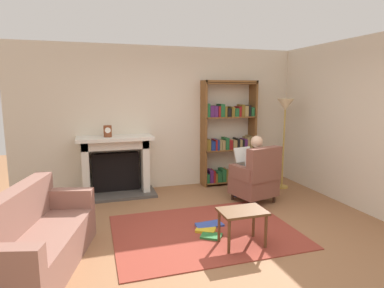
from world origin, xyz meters
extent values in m
plane|color=#936340|center=(0.00, 0.00, 0.00)|extent=(14.00, 14.00, 0.00)
cube|color=beige|center=(0.00, 2.55, 1.35)|extent=(5.60, 0.10, 2.70)
cube|color=beige|center=(2.65, 1.25, 1.35)|extent=(0.10, 5.20, 2.70)
cube|color=maroon|center=(0.00, 0.30, 0.01)|extent=(2.40, 1.80, 0.01)
cube|color=#4C4742|center=(-1.01, 2.18, 0.03)|extent=(1.36, 0.64, 0.05)
cube|color=black|center=(-1.01, 2.40, 0.40)|extent=(0.84, 0.20, 0.70)
cube|color=silver|center=(-1.52, 2.28, 0.51)|extent=(0.12, 0.44, 1.02)
cube|color=silver|center=(-0.49, 2.28, 0.51)|extent=(0.12, 0.44, 1.02)
cube|color=silver|center=(-1.01, 2.28, 0.94)|extent=(1.16, 0.44, 0.16)
cube|color=silver|center=(-1.01, 2.22, 1.05)|extent=(1.32, 0.56, 0.06)
cylinder|color=brown|center=(-1.13, 2.20, 1.18)|extent=(0.14, 0.14, 0.20)
cylinder|color=white|center=(-1.13, 2.14, 1.20)|extent=(0.10, 0.01, 0.10)
cube|color=brown|center=(0.69, 2.34, 1.04)|extent=(0.04, 0.32, 2.07)
cube|color=brown|center=(1.74, 2.34, 1.04)|extent=(0.04, 0.32, 2.07)
cube|color=brown|center=(1.22, 2.34, 2.05)|extent=(1.09, 0.32, 0.04)
cube|color=brown|center=(1.22, 2.34, 0.06)|extent=(1.05, 0.32, 0.02)
cube|color=#1E592D|center=(0.75, 2.33, 0.16)|extent=(0.06, 0.26, 0.18)
cube|color=#4C1E59|center=(0.82, 2.33, 0.19)|extent=(0.07, 0.26, 0.24)
cube|color=maroon|center=(0.88, 2.33, 0.19)|extent=(0.04, 0.26, 0.24)
cube|color=brown|center=(0.93, 2.33, 0.16)|extent=(0.04, 0.26, 0.18)
cube|color=#1E592D|center=(0.99, 2.33, 0.17)|extent=(0.08, 0.26, 0.20)
cube|color=#1E592D|center=(1.09, 2.33, 0.20)|extent=(0.08, 0.26, 0.25)
cube|color=brown|center=(1.16, 2.33, 0.19)|extent=(0.06, 0.26, 0.24)
cube|color=brown|center=(1.24, 2.33, 0.17)|extent=(0.09, 0.26, 0.19)
cube|color=maroon|center=(1.32, 2.33, 0.17)|extent=(0.04, 0.26, 0.21)
cube|color=#997F4C|center=(1.37, 2.33, 0.18)|extent=(0.07, 0.26, 0.22)
cube|color=maroon|center=(1.44, 2.33, 0.18)|extent=(0.05, 0.26, 0.22)
cube|color=#997F4C|center=(1.50, 2.33, 0.18)|extent=(0.04, 0.26, 0.22)
cube|color=navy|center=(1.54, 2.33, 0.19)|extent=(0.04, 0.26, 0.24)
cube|color=navy|center=(1.61, 2.33, 0.18)|extent=(0.08, 0.26, 0.21)
cube|color=#1E592D|center=(1.70, 2.33, 0.15)|extent=(0.07, 0.26, 0.16)
cube|color=brown|center=(1.22, 2.34, 0.71)|extent=(1.05, 0.32, 0.02)
cube|color=brown|center=(0.76, 2.33, 0.83)|extent=(0.08, 0.26, 0.22)
cube|color=navy|center=(0.85, 2.33, 0.81)|extent=(0.09, 0.26, 0.18)
cube|color=maroon|center=(0.91, 2.33, 0.83)|extent=(0.04, 0.26, 0.21)
cube|color=navy|center=(0.96, 2.33, 0.82)|extent=(0.04, 0.26, 0.20)
cube|color=#997F4C|center=(1.01, 2.33, 0.82)|extent=(0.04, 0.26, 0.20)
cube|color=#997F4C|center=(1.07, 2.33, 0.82)|extent=(0.07, 0.26, 0.19)
cube|color=#1E592D|center=(1.15, 2.33, 0.84)|extent=(0.07, 0.26, 0.23)
cube|color=maroon|center=(1.22, 2.33, 0.82)|extent=(0.07, 0.26, 0.19)
cube|color=#997F4C|center=(1.31, 2.33, 0.81)|extent=(0.08, 0.26, 0.18)
cube|color=black|center=(1.38, 2.33, 0.83)|extent=(0.04, 0.26, 0.21)
cube|color=#997F4C|center=(1.44, 2.33, 0.82)|extent=(0.05, 0.26, 0.19)
cube|color=black|center=(1.49, 2.33, 0.81)|extent=(0.04, 0.26, 0.18)
cube|color=#4C1E59|center=(1.55, 2.33, 0.82)|extent=(0.06, 0.26, 0.19)
cube|color=#997F4C|center=(1.61, 2.33, 0.83)|extent=(0.05, 0.26, 0.22)
cube|color=#997F4C|center=(1.67, 2.33, 0.85)|extent=(0.04, 0.26, 0.25)
cube|color=brown|center=(1.22, 2.34, 1.36)|extent=(1.05, 0.32, 0.02)
cube|color=#1E592D|center=(0.75, 2.33, 1.50)|extent=(0.05, 0.26, 0.26)
cube|color=#4C1E59|center=(0.82, 2.33, 1.48)|extent=(0.08, 0.26, 0.21)
cube|color=#4C1E59|center=(0.90, 2.33, 1.48)|extent=(0.08, 0.26, 0.21)
cube|color=maroon|center=(0.97, 2.33, 1.48)|extent=(0.04, 0.26, 0.20)
cube|color=#1E592D|center=(1.04, 2.33, 1.50)|extent=(0.08, 0.26, 0.25)
cube|color=brown|center=(1.10, 2.33, 1.47)|extent=(0.04, 0.26, 0.20)
cube|color=black|center=(1.17, 2.33, 1.46)|extent=(0.08, 0.26, 0.16)
cube|color=brown|center=(1.25, 2.33, 1.47)|extent=(0.06, 0.26, 0.19)
cube|color=#1E592D|center=(1.34, 2.33, 1.45)|extent=(0.09, 0.26, 0.16)
cube|color=maroon|center=(1.41, 2.33, 1.47)|extent=(0.05, 0.26, 0.20)
cube|color=brown|center=(1.47, 2.33, 1.49)|extent=(0.06, 0.26, 0.23)
cube|color=#997F4C|center=(1.54, 2.33, 1.48)|extent=(0.07, 0.26, 0.21)
cube|color=black|center=(1.61, 2.33, 1.48)|extent=(0.05, 0.26, 0.22)
cube|color=#1E592D|center=(1.68, 2.33, 1.46)|extent=(0.07, 0.26, 0.17)
cube|color=brown|center=(1.22, 2.34, 2.01)|extent=(1.05, 0.32, 0.02)
cylinder|color=#331E14|center=(1.39, 1.51, 0.06)|extent=(0.05, 0.05, 0.12)
cylinder|color=#331E14|center=(0.89, 1.38, 0.06)|extent=(0.05, 0.05, 0.12)
cylinder|color=#331E14|center=(1.51, 1.04, 0.06)|extent=(0.05, 0.05, 0.12)
cylinder|color=#331E14|center=(1.01, 0.91, 0.06)|extent=(0.05, 0.05, 0.12)
cube|color=brown|center=(1.20, 1.21, 0.27)|extent=(0.77, 0.74, 0.30)
cube|color=brown|center=(1.26, 0.98, 0.70)|extent=(0.66, 0.32, 0.55)
cube|color=brown|center=(1.46, 1.28, 0.53)|extent=(0.25, 0.55, 0.22)
cube|color=brown|center=(0.94, 1.14, 0.53)|extent=(0.25, 0.55, 0.22)
cube|color=silver|center=(1.21, 1.16, 0.67)|extent=(0.36, 0.27, 0.50)
sphere|color=#D8AD8C|center=(1.21, 1.16, 1.04)|extent=(0.20, 0.20, 0.20)
cube|color=#191E3F|center=(1.24, 1.38, 0.47)|extent=(0.22, 0.42, 0.12)
cube|color=#191E3F|center=(1.08, 1.34, 0.47)|extent=(0.22, 0.42, 0.12)
cylinder|color=#191E3F|center=(1.19, 1.56, 0.21)|extent=(0.10, 0.10, 0.42)
cylinder|color=#191E3F|center=(1.04, 1.52, 0.21)|extent=(0.10, 0.10, 0.42)
cube|color=white|center=(1.13, 1.48, 0.77)|extent=(0.38, 0.20, 0.25)
cube|color=#8C5F52|center=(-1.95, -0.07, 0.20)|extent=(1.11, 1.82, 0.40)
cube|color=#8C5F52|center=(-2.21, 0.00, 0.62)|extent=(0.63, 1.69, 0.45)
cube|color=#8C5F52|center=(-1.75, 0.68, 0.52)|extent=(0.72, 0.33, 0.24)
cube|color=brown|center=(0.30, -0.20, 0.44)|extent=(0.56, 0.39, 0.03)
cylinder|color=brown|center=(0.07, -0.36, 0.21)|extent=(0.04, 0.04, 0.42)
cylinder|color=brown|center=(0.54, -0.36, 0.21)|extent=(0.04, 0.04, 0.42)
cylinder|color=brown|center=(0.07, -0.05, 0.21)|extent=(0.04, 0.04, 0.42)
cylinder|color=brown|center=(0.54, -0.05, 0.21)|extent=(0.04, 0.04, 0.42)
cube|color=#267233|center=(0.02, 0.09, 0.03)|extent=(0.32, 0.30, 0.03)
cube|color=#334CA5|center=(0.17, 0.44, 0.02)|extent=(0.29, 0.23, 0.02)
cube|color=#334CA5|center=(0.04, 0.40, 0.03)|extent=(0.26, 0.20, 0.04)
cube|color=gold|center=(0.01, 0.29, 0.03)|extent=(0.32, 0.30, 0.04)
cylinder|color=#B7933F|center=(2.12, 1.76, 0.01)|extent=(0.24, 0.24, 0.03)
cylinder|color=#B7933F|center=(2.12, 1.76, 0.77)|extent=(0.03, 0.03, 1.49)
cone|color=beige|center=(2.12, 1.76, 1.62)|extent=(0.32, 0.32, 0.22)
camera|label=1|loc=(-1.37, -3.58, 1.87)|focal=30.33mm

